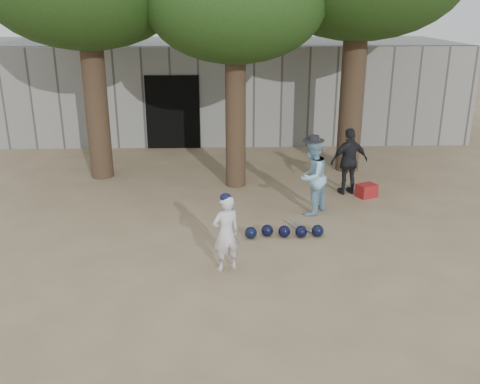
{
  "coord_description": "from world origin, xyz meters",
  "views": [
    {
      "loc": [
        0.3,
        -8.19,
        4.21
      ],
      "look_at": [
        0.6,
        1.0,
        0.95
      ],
      "focal_mm": 40.0,
      "sensor_mm": 36.0,
      "label": 1
    }
  ],
  "objects_px": {
    "boy_player": "(226,233)",
    "red_bag": "(367,191)",
    "spectator_blue": "(312,177)",
    "spectator_dark": "(349,161)"
  },
  "relations": [
    {
      "from": "spectator_blue",
      "to": "spectator_dark",
      "type": "xyz_separation_m",
      "value": [
        1.06,
        1.22,
        -0.03
      ]
    },
    {
      "from": "spectator_dark",
      "to": "spectator_blue",
      "type": "bearing_deg",
      "value": 35.38
    },
    {
      "from": "spectator_dark",
      "to": "red_bag",
      "type": "xyz_separation_m",
      "value": [
        0.39,
        -0.26,
        -0.62
      ]
    },
    {
      "from": "boy_player",
      "to": "red_bag",
      "type": "bearing_deg",
      "value": -158.42
    },
    {
      "from": "spectator_blue",
      "to": "red_bag",
      "type": "height_order",
      "value": "spectator_blue"
    },
    {
      "from": "spectator_dark",
      "to": "red_bag",
      "type": "relative_size",
      "value": 3.68
    },
    {
      "from": "boy_player",
      "to": "red_bag",
      "type": "xyz_separation_m",
      "value": [
        3.25,
        3.43,
        -0.5
      ]
    },
    {
      "from": "spectator_blue",
      "to": "boy_player",
      "type": "bearing_deg",
      "value": 0.27
    },
    {
      "from": "boy_player",
      "to": "spectator_blue",
      "type": "bearing_deg",
      "value": -151.1
    },
    {
      "from": "boy_player",
      "to": "spectator_dark",
      "type": "bearing_deg",
      "value": -152.75
    }
  ]
}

